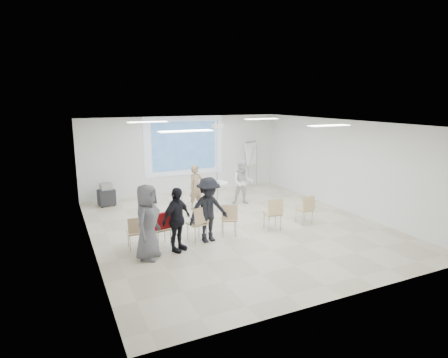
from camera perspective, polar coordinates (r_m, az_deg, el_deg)
name	(u,v)px	position (r m, az deg, el deg)	size (l,w,h in m)	color
floor	(235,227)	(11.14, 1.75, -7.34)	(8.00, 9.00, 0.10)	beige
ceiling	(236,121)	(10.52, 1.86, 8.78)	(8.00, 9.00, 0.10)	white
wall_back	(184,155)	(14.86, -6.13, 3.73)	(8.00, 0.10, 3.00)	silver
wall_left	(86,190)	(9.64, -20.23, -1.62)	(0.10, 9.00, 3.00)	silver
wall_right	(345,165)	(13.03, 17.94, 1.99)	(0.10, 9.00, 3.00)	silver
projection_halo	(184,146)	(14.75, -6.07, 5.04)	(3.20, 0.01, 2.30)	silver
projection_image	(184,146)	(14.74, -6.06, 5.03)	(2.60, 0.01, 1.90)	#2E639E
pedestal_table	(219,192)	(13.11, -0.81, -1.99)	(0.70, 0.70, 0.83)	silver
player_left	(196,184)	(12.57, -4.30, -0.81)	(0.62, 0.42, 1.71)	#997E5E
player_right	(243,180)	(13.16, 2.86, -0.15)	(0.83, 0.66, 1.72)	white
controller_left	(198,175)	(12.80, -3.96, 0.68)	(0.04, 0.13, 0.04)	white
controller_right	(235,171)	(13.24, 1.68, 1.26)	(0.04, 0.12, 0.04)	white
chair_far_left	(136,230)	(9.55, -13.33, -7.58)	(0.41, 0.44, 0.85)	tan
chair_left_mid	(162,226)	(9.59, -9.36, -7.12)	(0.49, 0.51, 0.90)	tan
chair_left_inner	(199,221)	(9.80, -3.89, -6.40)	(0.53, 0.56, 0.94)	tan
chair_center	(229,217)	(10.14, 0.78, -5.82)	(0.56, 0.58, 0.91)	tan
chair_right_inner	(274,211)	(10.66, 7.59, -4.93)	(0.50, 0.53, 0.94)	tan
chair_right_far	(306,208)	(11.30, 12.40, -4.28)	(0.42, 0.45, 0.89)	tan
red_jacket	(163,221)	(9.40, -9.23, -6.31)	(0.44, 0.10, 0.42)	maroon
laptop	(197,222)	(9.90, -4.19, -6.53)	(0.34, 0.25, 0.03)	black
audience_left	(177,215)	(9.15, -7.23, -5.47)	(1.07, 0.64, 1.83)	black
audience_mid	(208,206)	(9.67, -2.40, -4.07)	(1.26, 0.69, 1.94)	black
audience_outer	(147,218)	(8.81, -11.62, -5.78)	(0.97, 0.64, 2.00)	#5C5B61
flipchart_easel	(251,153)	(15.72, 4.15, 3.93)	(0.76, 0.62, 1.93)	gray
av_cart	(106,195)	(13.65, -17.48, -2.38)	(0.60, 0.52, 0.81)	black
ceiling_projector	(218,130)	(11.93, -0.98, 7.46)	(0.30, 0.25, 3.00)	white
fluor_panel_nw	(148,122)	(11.71, -11.55, 8.51)	(1.20, 0.30, 0.02)	white
fluor_panel_ne	(262,119)	(13.23, 5.74, 9.09)	(1.20, 0.30, 0.02)	white
fluor_panel_sw	(186,131)	(8.36, -5.83, 7.28)	(1.20, 0.30, 0.02)	white
fluor_panel_se	(329,126)	(10.38, 15.71, 7.85)	(1.20, 0.30, 0.02)	white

